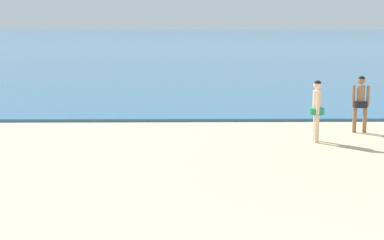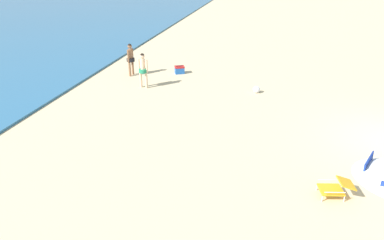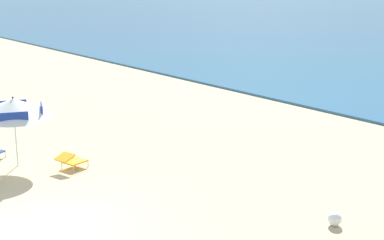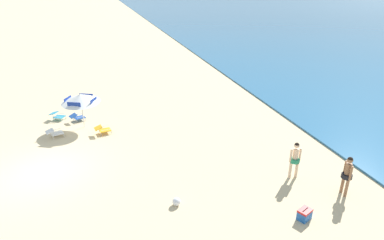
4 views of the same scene
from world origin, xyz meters
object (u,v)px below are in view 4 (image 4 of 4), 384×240
object	(u,v)px
lounge_chair_beside_umbrella	(55,133)
beach_ball	(176,201)
person_standing_near_shore	(295,158)
person_standing_beside	(347,173)
beach_umbrella_striped_main	(80,98)
lounge_chair_spare_folded	(77,117)
lounge_chair_facing_sea	(103,129)
lounge_chair_under_umbrella	(57,115)
cooler_box	(305,214)

from	to	relation	value
lounge_chair_beside_umbrella	beach_ball	size ratio (longest dim) A/B	3.12
person_standing_near_shore	person_standing_beside	bearing A→B (deg)	39.39
person_standing_beside	beach_ball	distance (m)	6.66
beach_ball	beach_umbrella_striped_main	bearing A→B (deg)	-155.82
lounge_chair_spare_folded	person_standing_beside	size ratio (longest dim) A/B	0.61
beach_umbrella_striped_main	lounge_chair_facing_sea	distance (m)	2.26
lounge_chair_beside_umbrella	lounge_chair_facing_sea	bearing A→B (deg)	85.68
lounge_chair_beside_umbrella	lounge_chair_facing_sea	size ratio (longest dim) A/B	1.03
lounge_chair_facing_sea	beach_ball	size ratio (longest dim) A/B	3.03
beach_umbrella_striped_main	lounge_chair_under_umbrella	size ratio (longest dim) A/B	2.55
lounge_chair_facing_sea	beach_ball	bearing A→B (deg)	20.71
lounge_chair_beside_umbrella	cooler_box	world-z (taller)	lounge_chair_beside_umbrella
beach_umbrella_striped_main	lounge_chair_under_umbrella	world-z (taller)	beach_umbrella_striped_main
person_standing_near_shore	cooler_box	size ratio (longest dim) A/B	2.77
lounge_chair_spare_folded	beach_umbrella_striped_main	bearing A→B (deg)	23.44
lounge_chair_under_umbrella	lounge_chair_facing_sea	distance (m)	3.99
lounge_chair_beside_umbrella	cooler_box	size ratio (longest dim) A/B	1.66
lounge_chair_spare_folded	person_standing_near_shore	size ratio (longest dim) A/B	0.61
lounge_chair_under_umbrella	beach_ball	world-z (taller)	lounge_chair_under_umbrella
cooler_box	beach_ball	distance (m)	4.60
person_standing_beside	beach_ball	bearing A→B (deg)	-98.25
lounge_chair_beside_umbrella	person_standing_beside	size ratio (longest dim) A/B	0.60
lounge_chair_beside_umbrella	lounge_chair_spare_folded	distance (m)	2.36
person_standing_near_shore	cooler_box	distance (m)	2.81
lounge_chair_under_umbrella	beach_ball	size ratio (longest dim) A/B	3.13
lounge_chair_beside_umbrella	lounge_chair_facing_sea	world-z (taller)	lounge_chair_facing_sea
lounge_chair_beside_umbrella	beach_ball	world-z (taller)	lounge_chair_beside_umbrella
person_standing_near_shore	cooler_box	world-z (taller)	person_standing_near_shore
person_standing_near_shore	beach_ball	world-z (taller)	person_standing_near_shore
beach_umbrella_striped_main	lounge_chair_beside_umbrella	world-z (taller)	beach_umbrella_striped_main
lounge_chair_under_umbrella	beach_ball	distance (m)	11.53
lounge_chair_spare_folded	beach_ball	xyz separation A→B (m)	(9.58, 4.28, -0.12)
lounge_chair_under_umbrella	cooler_box	distance (m)	15.44
lounge_chair_facing_sea	lounge_chair_spare_folded	bearing A→B (deg)	-146.44
lounge_chair_facing_sea	lounge_chair_beside_umbrella	bearing A→B (deg)	-94.32
person_standing_near_shore	lounge_chair_spare_folded	bearing A→B (deg)	-133.20
lounge_chair_spare_folded	person_standing_beside	distance (m)	15.11
lounge_chair_beside_umbrella	person_standing_near_shore	size ratio (longest dim) A/B	0.60
cooler_box	lounge_chair_spare_folded	bearing A→B (deg)	-143.45
beach_umbrella_striped_main	lounge_chair_spare_folded	distance (m)	1.89
cooler_box	beach_ball	bearing A→B (deg)	-113.99
lounge_chair_facing_sea	person_standing_beside	bearing A→B (deg)	48.53
lounge_chair_under_umbrella	person_standing_near_shore	distance (m)	14.37
lounge_chair_beside_umbrella	cooler_box	distance (m)	13.31
beach_umbrella_striped_main	person_standing_near_shore	world-z (taller)	beach_umbrella_striped_main
person_standing_near_shore	person_standing_beside	size ratio (longest dim) A/B	1.00
beach_umbrella_striped_main	person_standing_beside	world-z (taller)	beach_umbrella_striped_main
lounge_chair_beside_umbrella	person_standing_beside	bearing A→B (deg)	54.66
person_standing_near_shore	person_standing_beside	distance (m)	2.04
lounge_chair_spare_folded	cooler_box	size ratio (longest dim) A/B	1.69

